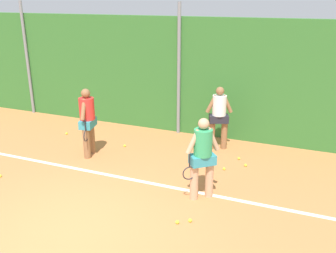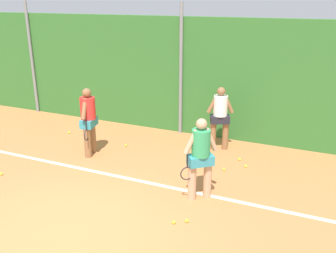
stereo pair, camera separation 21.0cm
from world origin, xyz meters
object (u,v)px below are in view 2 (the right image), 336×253
object	(u,v)px
tennis_ball_1	(239,159)
player_foreground_near	(200,155)
tennis_ball_2	(187,221)
tennis_ball_10	(69,133)
player_midcourt	(89,118)
tennis_ball_9	(1,174)
tennis_ball_3	(174,222)
tennis_ball_4	(126,145)
tennis_ball_8	(224,169)
player_backcourt_far	(220,115)
tennis_ball_6	(246,166)

from	to	relation	value
tennis_ball_1	player_foreground_near	bearing A→B (deg)	-98.99
tennis_ball_2	tennis_ball_10	bearing A→B (deg)	149.05
player_midcourt	tennis_ball_9	bearing A→B (deg)	-45.73
tennis_ball_3	tennis_ball_10	bearing A→B (deg)	146.77
player_foreground_near	tennis_ball_9	world-z (taller)	player_foreground_near
tennis_ball_2	tennis_ball_4	world-z (taller)	same
player_midcourt	tennis_ball_8	bearing A→B (deg)	84.78
tennis_ball_1	tennis_ball_4	xyz separation A→B (m)	(-3.04, -0.33, 0.00)
tennis_ball_3	tennis_ball_10	xyz separation A→B (m)	(-4.63, 3.03, 0.00)
player_midcourt	tennis_ball_2	size ratio (longest dim) A/B	26.45
tennis_ball_1	tennis_ball_4	bearing A→B (deg)	-173.73
player_midcourt	tennis_ball_3	world-z (taller)	player_midcourt
player_backcourt_far	tennis_ball_3	bearing A→B (deg)	71.57
tennis_ball_1	tennis_ball_6	xyz separation A→B (m)	(0.23, -0.33, 0.00)
player_midcourt	tennis_ball_9	xyz separation A→B (m)	(-1.19, -1.82, -0.94)
tennis_ball_6	player_foreground_near	bearing A→B (deg)	-107.65
tennis_ball_2	tennis_ball_10	xyz separation A→B (m)	(-4.83, 2.90, 0.00)
tennis_ball_4	tennis_ball_10	distance (m)	2.05
player_midcourt	tennis_ball_2	xyz separation A→B (m)	(3.35, -1.88, -0.94)
player_midcourt	tennis_ball_1	distance (m)	3.90
tennis_ball_10	tennis_ball_1	bearing A→B (deg)	1.47
tennis_ball_2	tennis_ball_1	bearing A→B (deg)	85.15
tennis_ball_2	tennis_ball_9	bearing A→B (deg)	179.25
tennis_ball_6	tennis_ball_9	bearing A→B (deg)	-152.35
player_backcourt_far	tennis_ball_4	size ratio (longest dim) A/B	25.53
player_foreground_near	tennis_ball_10	distance (m)	5.23
tennis_ball_1	tennis_ball_4	world-z (taller)	same
tennis_ball_3	tennis_ball_4	size ratio (longest dim) A/B	1.00
tennis_ball_1	tennis_ball_9	bearing A→B (deg)	-148.26
player_midcourt	tennis_ball_8	distance (m)	3.56
tennis_ball_9	tennis_ball_10	size ratio (longest dim) A/B	1.00
tennis_ball_4	tennis_ball_9	bearing A→B (deg)	-123.67
tennis_ball_1	player_midcourt	bearing A→B (deg)	-162.32
tennis_ball_4	tennis_ball_8	size ratio (longest dim) A/B	1.00
tennis_ball_9	player_foreground_near	bearing A→B (deg)	10.85
tennis_ball_1	tennis_ball_3	distance (m)	3.20
tennis_ball_2	tennis_ball_3	world-z (taller)	same
player_midcourt	player_backcourt_far	xyz separation A→B (m)	(2.92, 1.67, -0.03)
player_midcourt	player_backcourt_far	world-z (taller)	player_midcourt
player_backcourt_far	tennis_ball_8	size ratio (longest dim) A/B	25.53
tennis_ball_8	tennis_ball_9	bearing A→B (deg)	-153.90
tennis_ball_1	tennis_ball_6	world-z (taller)	same
tennis_ball_8	tennis_ball_9	xyz separation A→B (m)	(-4.60, -2.25, 0.00)
tennis_ball_4	tennis_ball_3	bearing A→B (deg)	-47.55
player_backcourt_far	tennis_ball_10	distance (m)	4.54
player_backcourt_far	tennis_ball_3	size ratio (longest dim) A/B	25.53
player_backcourt_far	tennis_ball_6	size ratio (longest dim) A/B	25.53
tennis_ball_4	player_foreground_near	bearing A→B (deg)	-33.27
player_foreground_near	tennis_ball_6	bearing A→B (deg)	-147.75
player_backcourt_far	tennis_ball_2	size ratio (longest dim) A/B	25.53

